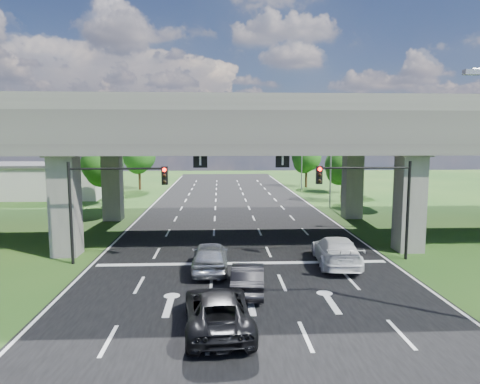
{
  "coord_description": "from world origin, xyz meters",
  "views": [
    {
      "loc": [
        -1.36,
        -20.91,
        7.25
      ],
      "look_at": [
        0.05,
        8.1,
        3.7
      ],
      "focal_mm": 32.0,
      "sensor_mm": 36.0,
      "label": 1
    }
  ],
  "objects": [
    {
      "name": "tree_left_mid",
      "position": [
        -16.95,
        34.0,
        4.17
      ],
      "size": [
        3.91,
        3.9,
        6.76
      ],
      "color": "black",
      "rests_on": "ground"
    },
    {
      "name": "car_white",
      "position": [
        5.4,
        3.0,
        0.85
      ],
      "size": [
        2.76,
        5.81,
        1.63
      ],
      "primitive_type": "imported",
      "rotation": [
        0.0,
        0.0,
        3.06
      ],
      "color": "silver",
      "rests_on": "road"
    },
    {
      "name": "tree_right_near",
      "position": [
        13.05,
        28.0,
        4.5
      ],
      "size": [
        4.2,
        4.2,
        7.28
      ],
      "color": "black",
      "rests_on": "ground"
    },
    {
      "name": "signal_right",
      "position": [
        7.82,
        3.94,
        4.19
      ],
      "size": [
        5.76,
        0.54,
        6.0
      ],
      "color": "black",
      "rests_on": "ground"
    },
    {
      "name": "car_dark",
      "position": [
        -0.03,
        -1.25,
        0.73
      ],
      "size": [
        1.86,
        4.38,
        1.41
      ],
      "primitive_type": "imported",
      "rotation": [
        0.0,
        0.0,
        3.05
      ],
      "color": "black",
      "rests_on": "road"
    },
    {
      "name": "tree_right_mid",
      "position": [
        16.05,
        36.0,
        4.17
      ],
      "size": [
        3.91,
        3.9,
        6.76
      ],
      "color": "black",
      "rests_on": "ground"
    },
    {
      "name": "road",
      "position": [
        0.0,
        10.0,
        0.01
      ],
      "size": [
        18.0,
        120.0,
        0.03
      ],
      "primitive_type": "cube",
      "color": "black",
      "rests_on": "ground"
    },
    {
      "name": "car_silver",
      "position": [
        -1.89,
        2.11,
        0.85
      ],
      "size": [
        1.98,
        4.85,
        1.65
      ],
      "primitive_type": "imported",
      "rotation": [
        0.0,
        0.0,
        3.13
      ],
      "color": "#B5B8BD",
      "rests_on": "road"
    },
    {
      "name": "car_trailing",
      "position": [
        -1.45,
        -5.21,
        0.77
      ],
      "size": [
        2.83,
        5.48,
        1.48
      ],
      "primitive_type": "imported",
      "rotation": [
        0.0,
        0.0,
        3.21
      ],
      "color": "black",
      "rests_on": "road"
    },
    {
      "name": "streetlight_far",
      "position": [
        10.1,
        24.0,
        5.85
      ],
      "size": [
        3.38,
        0.25,
        10.0
      ],
      "color": "gray",
      "rests_on": "ground"
    },
    {
      "name": "overpass",
      "position": [
        0.0,
        12.0,
        7.92
      ],
      "size": [
        80.0,
        15.0,
        10.0
      ],
      "color": "#3A3734",
      "rests_on": "ground"
    },
    {
      "name": "streetlight_beyond",
      "position": [
        10.1,
        40.0,
        5.85
      ],
      "size": [
        3.38,
        0.25,
        10.0
      ],
      "color": "gray",
      "rests_on": "ground"
    },
    {
      "name": "tree_left_near",
      "position": [
        -13.95,
        26.0,
        4.82
      ],
      "size": [
        4.5,
        4.5,
        7.8
      ],
      "color": "black",
      "rests_on": "ground"
    },
    {
      "name": "warehouse",
      "position": [
        -26.0,
        35.0,
        2.0
      ],
      "size": [
        20.0,
        10.0,
        4.0
      ],
      "primitive_type": "cube",
      "color": "#9E9E99",
      "rests_on": "ground"
    },
    {
      "name": "tree_right_far",
      "position": [
        12.05,
        44.0,
        4.82
      ],
      "size": [
        4.5,
        4.5,
        7.8
      ],
      "color": "black",
      "rests_on": "ground"
    },
    {
      "name": "tree_left_far",
      "position": [
        -12.95,
        42.0,
        5.14
      ],
      "size": [
        4.8,
        4.8,
        8.32
      ],
      "color": "black",
      "rests_on": "ground"
    },
    {
      "name": "ground",
      "position": [
        0.0,
        0.0,
        0.0
      ],
      "size": [
        160.0,
        160.0,
        0.0
      ],
      "primitive_type": "plane",
      "color": "#1B4516",
      "rests_on": "ground"
    },
    {
      "name": "signal_left",
      "position": [
        -7.82,
        3.94,
        4.19
      ],
      "size": [
        5.76,
        0.54,
        6.0
      ],
      "color": "black",
      "rests_on": "ground"
    }
  ]
}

